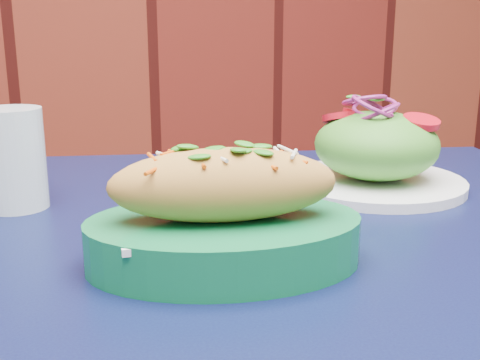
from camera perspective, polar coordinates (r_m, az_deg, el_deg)
name	(u,v)px	position (r m, az deg, el deg)	size (l,w,h in m)	color
cafe_table	(278,320)	(0.62, 3.61, -13.11)	(0.94, 0.94, 0.75)	black
banh_mi_basket	(224,217)	(0.51, -1.52, -3.57)	(0.26, 0.19, 0.11)	#0F6C3A
salad_plate	(376,152)	(0.77, 12.75, 2.59)	(0.23, 0.23, 0.12)	white
water_glass	(13,159)	(0.71, -20.69, 1.89)	(0.07, 0.07, 0.11)	silver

